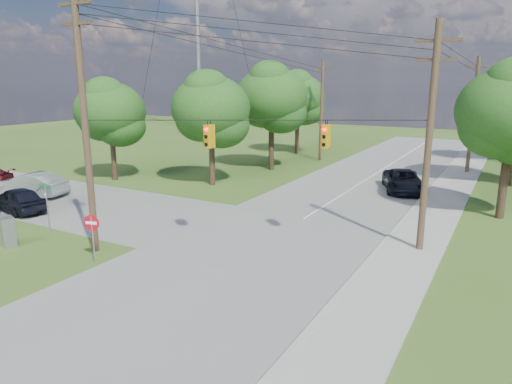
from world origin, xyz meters
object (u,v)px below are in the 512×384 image
Objects in this scene: pole_sw at (85,119)px; pole_ne at (429,137)px; car_cross_silver at (32,184)px; car_cross_dark at (18,199)px; do_not_enter_sign at (92,228)px; pole_north_w at (321,110)px; car_main_north at (403,181)px; pole_north_e at (473,115)px; control_cabinet at (8,232)px.

pole_sw is 1.14× the size of pole_ne.
car_cross_dark is at bearing 32.19° from car_cross_silver.
pole_ne reaches higher than do_not_enter_sign.
pole_north_w is 4.54× the size of do_not_enter_sign.
pole_ne is at bearing 29.38° from pole_sw.
pole_ne is at bearing -94.13° from car_main_north.
pole_north_w is at bearing 75.18° from do_not_enter_sign.
car_main_north is at bearing 62.83° from pole_sw.
car_cross_silver is 2.31× the size of do_not_enter_sign.
car_cross_dark is at bearing 144.78° from do_not_enter_sign.
pole_north_e is 1.80× the size of car_main_north.
pole_sw reaches higher than car_cross_dark.
pole_sw reaches higher than car_cross_silver.
control_cabinet is (-3.71, -31.33, -4.39)m from pole_north_w.
do_not_enter_sign is at bearing 52.79° from car_cross_silver.
pole_sw reaches higher than car_main_north.
pole_north_e is at bearing 50.34° from do_not_enter_sign.
pole_north_w reaches higher than car_cross_dark.
pole_sw is 15.51m from pole_ne.
car_cross_dark is at bearing 162.57° from control_cabinet.
do_not_enter_sign is (1.10, -1.03, -4.61)m from pole_sw.
pole_sw reaches higher than control_cabinet.
car_cross_dark is 6.65m from control_cabinet.
car_main_north is (-3.40, -9.93, -4.33)m from pole_north_e.
pole_north_e is at bearing 90.00° from pole_ne.
car_cross_dark reaches higher than control_cabinet.
car_main_north is (19.51, 17.37, -0.01)m from car_cross_dark.
car_main_north is (22.37, 14.45, -0.07)m from car_cross_silver.
car_cross_dark is at bearing -158.17° from car_main_north.
pole_ne is 26.03m from pole_north_w.
pole_sw is 2.63× the size of car_cross_dark.
car_cross_dark is (-22.91, -5.30, -4.66)m from pole_ne.
control_cabinet is 0.68× the size of do_not_enter_sign.
control_cabinet is at bearing 169.94° from do_not_enter_sign.
pole_north_w is (-13.90, 0.00, 0.00)m from pole_north_e.
pole_north_w reaches higher than do_not_enter_sign.
pole_north_w reaches higher than control_cabinet.
pole_north_e is 6.71× the size of control_cabinet.
pole_sw is at bearing -89.23° from pole_north_w.
car_cross_dark is 3.06× the size of control_cabinet.
car_main_north is at bearing -108.91° from pole_north_e.
do_not_enter_sign is at bearing -133.34° from car_main_north.
pole_sw reaches higher than pole_north_e.
pole_north_e is at bearing 80.45° from control_cabinet.
pole_north_w is 1.97× the size of car_cross_silver.
pole_sw is at bearing 54.81° from car_cross_silver.
pole_sw is 2.36× the size of car_cross_silver.
do_not_enter_sign is at bearing -112.04° from pole_north_e.
do_not_enter_sign is (-12.40, -30.63, -3.51)m from pole_north_e.
car_main_north is at bearing 110.73° from car_cross_silver.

